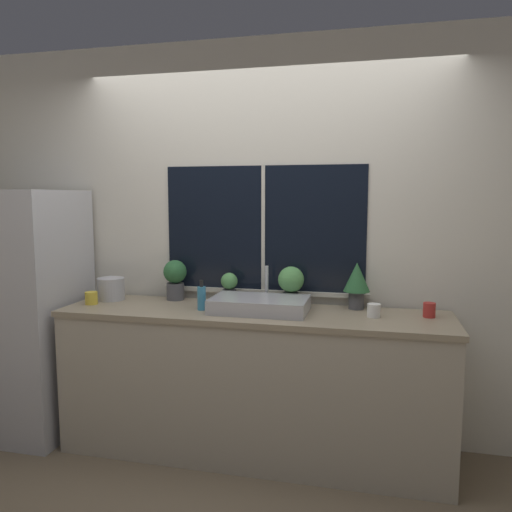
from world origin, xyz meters
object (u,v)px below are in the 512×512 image
potted_plant_center_left (229,286)px  kettle (111,288)px  mug_red (429,310)px  mug_yellow (91,298)px  sink (260,305)px  refrigerator (25,312)px  soap_bottle (202,298)px  mug_white (374,310)px  potted_plant_far_left (175,277)px  potted_plant_center_right (291,282)px  potted_plant_far_right (357,281)px

potted_plant_center_left → kettle: bearing=-172.7°
mug_red → mug_yellow: bearing=-176.3°
kettle → sink: bearing=-6.1°
refrigerator → sink: (1.68, 0.03, 0.14)m
refrigerator → mug_red: refrigerator is taller
soap_bottle → kettle: size_ratio=1.02×
sink → mug_white: sink is taller
potted_plant_far_left → mug_red: 1.68m
potted_plant_center_right → soap_bottle: bearing=-153.9°
potted_plant_far_left → soap_bottle: size_ratio=1.45×
potted_plant_center_right → mug_red: bearing=-8.5°
kettle → potted_plant_center_left: bearing=7.3°
refrigerator → potted_plant_far_right: 2.29m
soap_bottle → potted_plant_far_left: bearing=137.8°
sink → kettle: sink is taller
potted_plant_center_left → mug_white: bearing=-11.9°
mug_red → mug_white: mug_red is taller
potted_plant_center_left → mug_red: (1.28, -0.13, -0.07)m
potted_plant_far_left → soap_bottle: 0.39m
sink → mug_white: (0.69, 0.02, -0.01)m
sink → mug_yellow: bearing=-177.8°
mug_red → kettle: size_ratio=0.47×
refrigerator → potted_plant_center_left: 1.45m
soap_bottle → sink: bearing=5.5°
refrigerator → soap_bottle: size_ratio=8.85×
refrigerator → mug_yellow: bearing=-1.7°
potted_plant_center_right → potted_plant_far_right: 0.42m
mug_yellow → mug_red: (2.16, 0.14, 0.00)m
potted_plant_center_right → mug_red: potted_plant_center_right is taller
refrigerator → mug_white: size_ratio=21.12×
refrigerator → potted_plant_center_left: size_ratio=8.33×
kettle → refrigerator: bearing=-166.0°
potted_plant_far_left → mug_red: potted_plant_far_left is taller
mug_yellow → mug_red: bearing=3.7°
refrigerator → soap_bottle: (1.31, -0.01, 0.17)m
mug_red → potted_plant_center_left: bearing=174.3°
refrigerator → potted_plant_far_right: size_ratio=5.66×
sink → potted_plant_center_left: (-0.26, 0.22, 0.07)m
potted_plant_center_right → mug_white: bearing=-20.7°
mug_yellow → mug_white: bearing=2.1°
potted_plant_far_right → potted_plant_far_left: bearing=180.0°
potted_plant_center_right → potted_plant_far_right: size_ratio=0.87×
refrigerator → potted_plant_far_right: bearing=6.4°
soap_bottle → mug_white: 1.07m
potted_plant_center_left → potted_plant_center_right: bearing=0.0°
potted_plant_center_left → mug_red: potted_plant_center_left is taller
sink → mug_yellow: sink is taller
potted_plant_center_right → kettle: 1.26m
refrigerator → kettle: refrigerator is taller
potted_plant_far_left → potted_plant_center_right: bearing=0.0°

